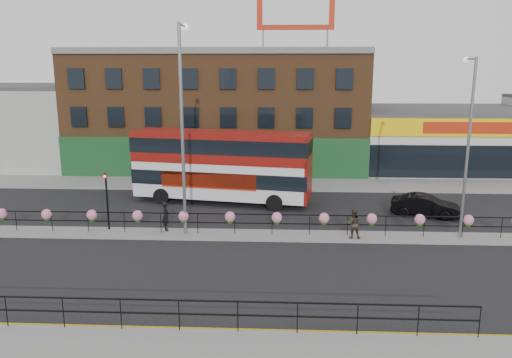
{
  "coord_description": "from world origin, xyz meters",
  "views": [
    {
      "loc": [
        1.33,
        -25.41,
        8.93
      ],
      "look_at": [
        0.0,
        3.0,
        2.5
      ],
      "focal_mm": 35.0,
      "sensor_mm": 36.0,
      "label": 1
    }
  ],
  "objects_px": {
    "double_decker_bus": "(222,159)",
    "lamp_column_west": "(183,112)",
    "pedestrian_a": "(166,216)",
    "lamp_column_east": "(468,133)",
    "pedestrian_b": "(354,223)",
    "car": "(425,206)"
  },
  "relations": [
    {
      "from": "car",
      "to": "pedestrian_a",
      "type": "xyz_separation_m",
      "value": [
        -15.07,
        -3.83,
        0.3
      ]
    },
    {
      "from": "pedestrian_b",
      "to": "double_decker_bus",
      "type": "bearing_deg",
      "value": -38.69
    },
    {
      "from": "pedestrian_a",
      "to": "pedestrian_b",
      "type": "bearing_deg",
      "value": -114.9
    },
    {
      "from": "pedestrian_a",
      "to": "lamp_column_east",
      "type": "xyz_separation_m",
      "value": [
        15.68,
        -0.22,
        4.68
      ]
    },
    {
      "from": "car",
      "to": "pedestrian_a",
      "type": "relative_size",
      "value": 2.62
    },
    {
      "from": "double_decker_bus",
      "to": "lamp_column_east",
      "type": "relative_size",
      "value": 1.3
    },
    {
      "from": "lamp_column_west",
      "to": "car",
      "type": "bearing_deg",
      "value": 16.08
    },
    {
      "from": "pedestrian_a",
      "to": "pedestrian_b",
      "type": "relative_size",
      "value": 1.03
    },
    {
      "from": "pedestrian_b",
      "to": "lamp_column_east",
      "type": "relative_size",
      "value": 0.17
    },
    {
      "from": "pedestrian_a",
      "to": "car",
      "type": "bearing_deg",
      "value": -96.12
    },
    {
      "from": "car",
      "to": "lamp_column_east",
      "type": "bearing_deg",
      "value": -154.66
    },
    {
      "from": "car",
      "to": "pedestrian_a",
      "type": "distance_m",
      "value": 15.55
    },
    {
      "from": "car",
      "to": "pedestrian_b",
      "type": "xyz_separation_m",
      "value": [
        -5.0,
        -4.63,
        0.28
      ]
    },
    {
      "from": "double_decker_bus",
      "to": "pedestrian_b",
      "type": "xyz_separation_m",
      "value": [
        7.67,
        -7.27,
        -1.98
      ]
    },
    {
      "from": "double_decker_bus",
      "to": "lamp_column_west",
      "type": "relative_size",
      "value": 1.1
    },
    {
      "from": "pedestrian_a",
      "to": "lamp_column_east",
      "type": "bearing_deg",
      "value": -111.17
    },
    {
      "from": "lamp_column_west",
      "to": "lamp_column_east",
      "type": "distance_m",
      "value": 14.57
    },
    {
      "from": "pedestrian_b",
      "to": "lamp_column_east",
      "type": "height_order",
      "value": "lamp_column_east"
    },
    {
      "from": "pedestrian_b",
      "to": "pedestrian_a",
      "type": "bearing_deg",
      "value": 0.27
    },
    {
      "from": "pedestrian_a",
      "to": "lamp_column_west",
      "type": "height_order",
      "value": "lamp_column_west"
    },
    {
      "from": "double_decker_bus",
      "to": "lamp_column_west",
      "type": "height_order",
      "value": "lamp_column_west"
    },
    {
      "from": "pedestrian_a",
      "to": "lamp_column_west",
      "type": "relative_size",
      "value": 0.15
    }
  ]
}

